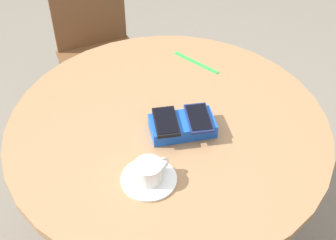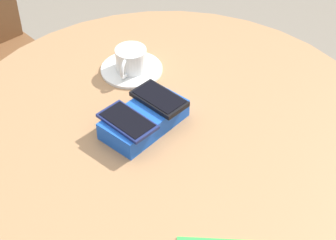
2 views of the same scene
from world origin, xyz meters
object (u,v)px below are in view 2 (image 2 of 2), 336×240
at_px(round_table, 168,155).
at_px(phone_navy, 127,121).
at_px(coffee_cup, 131,59).
at_px(phone_box, 144,120).
at_px(saucer, 132,69).
at_px(phone_black, 159,99).

xyz_separation_m(round_table, phone_navy, (-0.08, 0.07, 0.15)).
relative_size(round_table, coffee_cup, 9.45).
distance_m(round_table, coffee_cup, 0.28).
distance_m(phone_box, coffee_cup, 0.23).
xyz_separation_m(phone_box, saucer, (0.19, 0.14, -0.02)).
relative_size(phone_black, saucer, 0.89).
xyz_separation_m(phone_black, saucer, (0.13, 0.16, -0.05)).
bearing_deg(phone_navy, saucer, 27.93).
height_order(round_table, saucer, saucer).
distance_m(phone_black, coffee_cup, 0.20).
relative_size(round_table, phone_box, 4.73).
distance_m(round_table, phone_black, 0.16).
bearing_deg(coffee_cup, phone_box, -142.34).
relative_size(round_table, saucer, 6.46).
relative_size(phone_box, coffee_cup, 2.00).
bearing_deg(coffee_cup, saucer, 9.33).
xyz_separation_m(phone_navy, saucer, (0.24, 0.13, -0.05)).
xyz_separation_m(round_table, saucer, (0.16, 0.19, 0.10)).
distance_m(round_table, phone_navy, 0.18).
bearing_deg(phone_box, saucer, 37.36).
bearing_deg(phone_box, phone_navy, 161.95).
xyz_separation_m(phone_black, coffee_cup, (0.13, 0.15, -0.01)).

